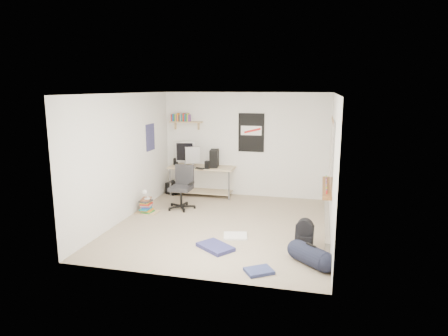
% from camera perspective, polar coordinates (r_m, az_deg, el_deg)
% --- Properties ---
extents(floor, '(4.00, 4.50, 0.01)m').
position_cam_1_polar(floor, '(7.80, -0.19, -8.14)').
color(floor, gray).
rests_on(floor, ground).
extents(ceiling, '(4.00, 4.50, 0.01)m').
position_cam_1_polar(ceiling, '(7.35, -0.21, 10.63)').
color(ceiling, white).
rests_on(ceiling, ground).
extents(back_wall, '(4.00, 0.01, 2.50)m').
position_cam_1_polar(back_wall, '(9.65, 3.03, 3.33)').
color(back_wall, silver).
rests_on(back_wall, ground).
extents(left_wall, '(0.01, 4.50, 2.50)m').
position_cam_1_polar(left_wall, '(8.18, -13.97, 1.54)').
color(left_wall, silver).
rests_on(left_wall, ground).
extents(right_wall, '(0.01, 4.50, 2.50)m').
position_cam_1_polar(right_wall, '(7.26, 15.34, 0.25)').
color(right_wall, silver).
rests_on(right_wall, ground).
extents(desk, '(1.73, 1.22, 0.72)m').
position_cam_1_polar(desk, '(9.80, -3.08, -1.80)').
color(desk, '#C4B088').
rests_on(desk, floor).
extents(monitor_left, '(0.45, 0.19, 0.48)m').
position_cam_1_polar(monitor_left, '(9.70, -5.55, 1.62)').
color(monitor_left, '#AFB0B5').
rests_on(monitor_left, desk).
extents(monitor_right, '(0.35, 0.25, 0.39)m').
position_cam_1_polar(monitor_right, '(9.47, -4.48, 1.12)').
color(monitor_right, '#ADAEB2').
rests_on(monitor_right, desk).
extents(pc_tower, '(0.25, 0.42, 0.42)m').
position_cam_1_polar(pc_tower, '(9.61, -1.40, 1.39)').
color(pc_tower, black).
rests_on(pc_tower, desk).
extents(keyboard, '(0.37, 0.23, 0.02)m').
position_cam_1_polar(keyboard, '(9.46, -3.74, -0.03)').
color(keyboard, black).
rests_on(keyboard, desk).
extents(speaker_left, '(0.09, 0.09, 0.17)m').
position_cam_1_polar(speaker_left, '(9.93, -6.93, 0.92)').
color(speaker_left, black).
rests_on(speaker_left, desk).
extents(speaker_right, '(0.11, 0.11, 0.19)m').
position_cam_1_polar(speaker_right, '(9.38, -2.41, 0.43)').
color(speaker_right, black).
rests_on(speaker_right, desk).
extents(office_chair, '(0.68, 0.68, 0.95)m').
position_cam_1_polar(office_chair, '(8.72, -6.18, -2.69)').
color(office_chair, '#262528').
rests_on(office_chair, floor).
extents(wall_shelf, '(0.80, 0.22, 0.24)m').
position_cam_1_polar(wall_shelf, '(9.85, -5.43, 6.57)').
color(wall_shelf, tan).
rests_on(wall_shelf, back_wall).
extents(poster_back_wall, '(0.62, 0.03, 0.92)m').
position_cam_1_polar(poster_back_wall, '(9.56, 3.91, 5.06)').
color(poster_back_wall, black).
rests_on(poster_back_wall, back_wall).
extents(poster_left_wall, '(0.02, 0.42, 0.60)m').
position_cam_1_polar(poster_left_wall, '(9.20, -10.48, 4.34)').
color(poster_left_wall, navy).
rests_on(poster_left_wall, left_wall).
extents(window, '(0.10, 1.50, 1.26)m').
position_cam_1_polar(window, '(7.52, 14.95, 2.19)').
color(window, brown).
rests_on(window, right_wall).
extents(baseboard_heater, '(0.08, 2.50, 0.18)m').
position_cam_1_polar(baseboard_heater, '(7.85, 14.48, -7.65)').
color(baseboard_heater, '#B7B2A8').
rests_on(baseboard_heater, floor).
extents(backpack, '(0.31, 0.26, 0.38)m').
position_cam_1_polar(backpack, '(6.79, 11.40, -9.56)').
color(backpack, black).
rests_on(backpack, floor).
extents(duffel_bag, '(0.43, 0.43, 0.59)m').
position_cam_1_polar(duffel_bag, '(6.23, 12.25, -12.20)').
color(duffel_bag, black).
rests_on(duffel_bag, floor).
extents(tshirt, '(0.48, 0.43, 0.04)m').
position_cam_1_polar(tshirt, '(7.19, 1.63, -9.67)').
color(tshirt, silver).
rests_on(tshirt, floor).
extents(jeans_a, '(0.70, 0.66, 0.06)m').
position_cam_1_polar(jeans_a, '(6.70, -1.24, -11.22)').
color(jeans_a, navy).
rests_on(jeans_a, floor).
extents(jeans_b, '(0.48, 0.45, 0.05)m').
position_cam_1_polar(jeans_b, '(5.93, 5.02, -14.43)').
color(jeans_b, navy).
rests_on(jeans_b, floor).
extents(book_stack, '(0.48, 0.40, 0.33)m').
position_cam_1_polar(book_stack, '(8.66, -10.93, -5.27)').
color(book_stack, olive).
rests_on(book_stack, floor).
extents(desk_lamp, '(0.14, 0.21, 0.20)m').
position_cam_1_polar(desk_lamp, '(8.57, -10.92, -3.85)').
color(desk_lamp, silver).
rests_on(desk_lamp, book_stack).
extents(subwoofer, '(0.36, 0.36, 0.30)m').
position_cam_1_polar(subwoofer, '(10.02, -7.29, -2.91)').
color(subwoofer, black).
rests_on(subwoofer, floor).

